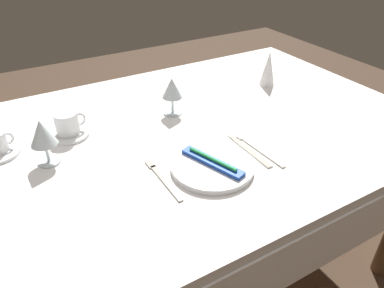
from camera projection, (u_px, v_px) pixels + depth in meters
ground_plane at (179, 271)px, 1.65m from camera, size 6.00×6.00×0.00m
dining_table at (175, 152)px, 1.29m from camera, size 1.80×1.11×0.74m
dinner_plate at (212, 166)px, 1.06m from camera, size 0.25×0.25×0.02m
toothbrush_package at (212, 162)px, 1.06m from camera, size 0.10×0.21×0.02m
fork_outer at (162, 178)px, 1.03m from camera, size 0.02×0.21×0.00m
dinner_knife at (250, 151)px, 1.14m from camera, size 0.02×0.21×0.00m
spoon_soup at (253, 146)px, 1.17m from camera, size 0.03×0.22×0.01m
saucer_left at (69, 134)px, 1.23m from camera, size 0.14×0.14×0.01m
coffee_cup_left at (67, 123)px, 1.20m from camera, size 0.10×0.08×0.07m
wine_glass_centre at (42, 134)px, 1.04m from camera, size 0.08×0.08×0.15m
wine_glass_left at (172, 90)px, 1.31m from camera, size 0.07×0.07×0.14m
napkin_folded at (268, 69)px, 1.54m from camera, size 0.07×0.07×0.15m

